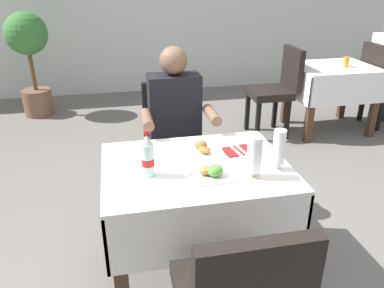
{
  "coord_description": "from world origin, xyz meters",
  "views": [
    {
      "loc": [
        -0.49,
        -1.85,
        1.72
      ],
      "look_at": [
        -0.1,
        0.05,
        0.83
      ],
      "focal_mm": 35.57,
      "sensor_mm": 36.0,
      "label": 1
    }
  ],
  "objects_px": {
    "background_chair_right": "(382,80)",
    "background_table_tumbler": "(346,62)",
    "background_chair_left": "(277,86)",
    "potted_plant_corner": "(29,51)",
    "main_dining_table": "(196,194)",
    "beer_glass_middle": "(254,156)",
    "beer_glass_left": "(279,150)",
    "cola_bottle_primary": "(148,156)",
    "background_dining_table": "(331,83)",
    "napkin_cutlery_set": "(238,150)",
    "plate_far_diner": "(203,151)",
    "chair_far_diner_seat": "(174,141)",
    "plate_near_camera": "(212,172)",
    "seated_diner_far": "(176,126)"
  },
  "relations": [
    {
      "from": "background_chair_right",
      "to": "background_table_tumbler",
      "type": "bearing_deg",
      "value": -173.23
    },
    {
      "from": "background_chair_left",
      "to": "potted_plant_corner",
      "type": "xyz_separation_m",
      "value": [
        -2.74,
        1.21,
        0.26
      ]
    },
    {
      "from": "main_dining_table",
      "to": "beer_glass_middle",
      "type": "height_order",
      "value": "beer_glass_middle"
    },
    {
      "from": "beer_glass_left",
      "to": "cola_bottle_primary",
      "type": "distance_m",
      "value": 0.68
    },
    {
      "from": "beer_glass_middle",
      "to": "background_dining_table",
      "type": "height_order",
      "value": "beer_glass_middle"
    },
    {
      "from": "cola_bottle_primary",
      "to": "napkin_cutlery_set",
      "type": "bearing_deg",
      "value": 18.83
    },
    {
      "from": "background_dining_table",
      "to": "beer_glass_middle",
      "type": "bearing_deg",
      "value": -128.52
    },
    {
      "from": "background_dining_table",
      "to": "main_dining_table",
      "type": "bearing_deg",
      "value": -135.04
    },
    {
      "from": "background_chair_right",
      "to": "main_dining_table",
      "type": "bearing_deg",
      "value": -143.04
    },
    {
      "from": "cola_bottle_primary",
      "to": "beer_glass_middle",
      "type": "bearing_deg",
      "value": -13.05
    },
    {
      "from": "plate_far_diner",
      "to": "napkin_cutlery_set",
      "type": "bearing_deg",
      "value": -3.26
    },
    {
      "from": "chair_far_diner_seat",
      "to": "main_dining_table",
      "type": "bearing_deg",
      "value": -90.0
    },
    {
      "from": "plate_near_camera",
      "to": "beer_glass_middle",
      "type": "xyz_separation_m",
      "value": [
        0.21,
        -0.05,
        0.09
      ]
    },
    {
      "from": "napkin_cutlery_set",
      "to": "background_chair_right",
      "type": "height_order",
      "value": "background_chair_right"
    },
    {
      "from": "chair_far_diner_seat",
      "to": "background_chair_left",
      "type": "distance_m",
      "value": 1.81
    },
    {
      "from": "plate_far_diner",
      "to": "background_chair_left",
      "type": "distance_m",
      "value": 2.26
    },
    {
      "from": "main_dining_table",
      "to": "beer_glass_left",
      "type": "distance_m",
      "value": 0.53
    },
    {
      "from": "plate_near_camera",
      "to": "background_dining_table",
      "type": "height_order",
      "value": "plate_near_camera"
    },
    {
      "from": "plate_near_camera",
      "to": "background_table_tumbler",
      "type": "xyz_separation_m",
      "value": [
        2.03,
        2.06,
        0.03
      ]
    },
    {
      "from": "beer_glass_left",
      "to": "plate_far_diner",
      "type": "bearing_deg",
      "value": 142.39
    },
    {
      "from": "plate_near_camera",
      "to": "background_dining_table",
      "type": "xyz_separation_m",
      "value": [
        1.94,
        2.13,
        -0.22
      ]
    },
    {
      "from": "main_dining_table",
      "to": "seated_diner_far",
      "type": "xyz_separation_m",
      "value": [
        0.0,
        0.67,
        0.15
      ]
    },
    {
      "from": "background_dining_table",
      "to": "background_chair_left",
      "type": "distance_m",
      "value": 0.65
    },
    {
      "from": "beer_glass_left",
      "to": "background_table_tumbler",
      "type": "bearing_deg",
      "value": 50.86
    },
    {
      "from": "plate_near_camera",
      "to": "plate_far_diner",
      "type": "height_order",
      "value": "plate_near_camera"
    },
    {
      "from": "main_dining_table",
      "to": "plate_near_camera",
      "type": "height_order",
      "value": "plate_near_camera"
    },
    {
      "from": "main_dining_table",
      "to": "background_chair_left",
      "type": "height_order",
      "value": "background_chair_left"
    },
    {
      "from": "plate_far_diner",
      "to": "background_dining_table",
      "type": "relative_size",
      "value": 0.26
    },
    {
      "from": "background_chair_right",
      "to": "plate_near_camera",
      "type": "bearing_deg",
      "value": -140.6
    },
    {
      "from": "beer_glass_middle",
      "to": "background_chair_right",
      "type": "relative_size",
      "value": 0.23
    },
    {
      "from": "beer_glass_middle",
      "to": "background_dining_table",
      "type": "distance_m",
      "value": 2.8
    },
    {
      "from": "beer_glass_middle",
      "to": "plate_far_diner",
      "type": "bearing_deg",
      "value": 121.05
    },
    {
      "from": "plate_near_camera",
      "to": "cola_bottle_primary",
      "type": "bearing_deg",
      "value": 167.26
    },
    {
      "from": "seated_diner_far",
      "to": "background_dining_table",
      "type": "bearing_deg",
      "value": 33.55
    },
    {
      "from": "napkin_cutlery_set",
      "to": "background_table_tumbler",
      "type": "height_order",
      "value": "background_table_tumbler"
    },
    {
      "from": "main_dining_table",
      "to": "background_chair_right",
      "type": "bearing_deg",
      "value": 36.96
    },
    {
      "from": "plate_near_camera",
      "to": "background_dining_table",
      "type": "relative_size",
      "value": 0.25
    },
    {
      "from": "background_chair_left",
      "to": "background_chair_right",
      "type": "height_order",
      "value": "same"
    },
    {
      "from": "plate_far_diner",
      "to": "plate_near_camera",
      "type": "bearing_deg",
      "value": -93.08
    },
    {
      "from": "plate_far_diner",
      "to": "background_dining_table",
      "type": "height_order",
      "value": "plate_far_diner"
    },
    {
      "from": "main_dining_table",
      "to": "plate_far_diner",
      "type": "height_order",
      "value": "plate_far_diner"
    },
    {
      "from": "seated_diner_far",
      "to": "cola_bottle_primary",
      "type": "relative_size",
      "value": 5.02
    },
    {
      "from": "background_dining_table",
      "to": "background_chair_left",
      "type": "bearing_deg",
      "value": 180.0
    },
    {
      "from": "chair_far_diner_seat",
      "to": "background_chair_right",
      "type": "height_order",
      "value": "same"
    },
    {
      "from": "beer_glass_left",
      "to": "potted_plant_corner",
      "type": "xyz_separation_m",
      "value": [
        -1.81,
        3.33,
        -0.05
      ]
    },
    {
      "from": "background_chair_left",
      "to": "background_table_tumbler",
      "type": "distance_m",
      "value": 0.79
    },
    {
      "from": "plate_far_diner",
      "to": "potted_plant_corner",
      "type": "height_order",
      "value": "potted_plant_corner"
    },
    {
      "from": "background_chair_left",
      "to": "potted_plant_corner",
      "type": "relative_size",
      "value": 0.76
    },
    {
      "from": "beer_glass_middle",
      "to": "background_chair_right",
      "type": "xyz_separation_m",
      "value": [
        2.38,
        2.18,
        -0.31
      ]
    },
    {
      "from": "background_table_tumbler",
      "to": "cola_bottle_primary",
      "type": "bearing_deg",
      "value": -139.77
    }
  ]
}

